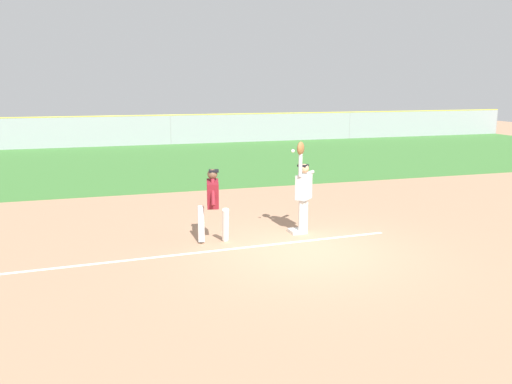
{
  "coord_description": "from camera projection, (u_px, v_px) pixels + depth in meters",
  "views": [
    {
      "loc": [
        -4.15,
        -10.04,
        3.59
      ],
      "look_at": [
        -0.62,
        1.62,
        1.05
      ],
      "focal_mm": 36.17,
      "sensor_mm": 36.0,
      "label": 1
    }
  ],
  "objects": [
    {
      "name": "fielder",
      "position": [
        303.0,
        188.0,
        12.52
      ],
      "size": [
        0.72,
        0.7,
        2.28
      ],
      "rotation": [
        0.0,
        0.0,
        2.33
      ],
      "color": "silver",
      "rests_on": "ground_plane"
    },
    {
      "name": "parked_car_tan",
      "position": [
        218.0,
        128.0,
        35.66
      ],
      "size": [
        4.59,
        2.52,
        1.25
      ],
      "rotation": [
        0.0,
        0.0,
        0.12
      ],
      "color": "tan",
      "rests_on": "ground_plane"
    },
    {
      "name": "outfield_grass",
      "position": [
        191.0,
        161.0,
        24.81
      ],
      "size": [
        48.21,
        14.44,
        0.01
      ],
      "primitive_type": "cube",
      "color": "#3D7533",
      "rests_on": "ground_plane"
    },
    {
      "name": "outfield_fence",
      "position": [
        171.0,
        130.0,
        31.39
      ],
      "size": [
        48.29,
        0.08,
        1.81
      ],
      "color": "#93999E",
      "rests_on": "ground_plane"
    },
    {
      "name": "baseball",
      "position": [
        293.0,
        151.0,
        11.97
      ],
      "size": [
        0.07,
        0.07,
        0.07
      ],
      "primitive_type": "sphere",
      "color": "white"
    },
    {
      "name": "chalk_foul_line",
      "position": [
        135.0,
        259.0,
        10.79
      ],
      "size": [
        11.99,
        0.66,
        0.01
      ],
      "primitive_type": "cube",
      "rotation": [
        0.0,
        0.0,
        0.05
      ],
      "color": "white",
      "rests_on": "ground_plane"
    },
    {
      "name": "first_base",
      "position": [
        297.0,
        231.0,
        12.76
      ],
      "size": [
        0.39,
        0.39,
        0.08
      ],
      "primitive_type": "cube",
      "rotation": [
        0.0,
        0.0,
        0.03
      ],
      "color": "white",
      "rests_on": "ground_plane"
    },
    {
      "name": "parked_car_red",
      "position": [
        85.0,
        132.0,
        32.57
      ],
      "size": [
        4.59,
        2.52,
        1.25
      ],
      "rotation": [
        0.0,
        0.0,
        0.12
      ],
      "color": "#B21E1E",
      "rests_on": "ground_plane"
    },
    {
      "name": "parked_car_blue",
      "position": [
        152.0,
        130.0,
        33.97
      ],
      "size": [
        4.44,
        2.2,
        1.25
      ],
      "rotation": [
        0.0,
        0.0,
        0.02
      ],
      "color": "#23389E",
      "rests_on": "ground_plane"
    },
    {
      "name": "ground_plane",
      "position": [
        304.0,
        251.0,
        11.32
      ],
      "size": [
        69.1,
        69.1,
        0.0
      ],
      "primitive_type": "plane",
      "color": "tan"
    },
    {
      "name": "runner",
      "position": [
        213.0,
        200.0,
        11.79
      ],
      "size": [
        0.75,
        0.84,
        1.72
      ],
      "rotation": [
        0.0,
        0.0,
        -0.19
      ],
      "color": "white",
      "rests_on": "ground_plane"
    },
    {
      "name": "parked_car_white",
      "position": [
        286.0,
        127.0,
        36.35
      ],
      "size": [
        4.5,
        2.32,
        1.25
      ],
      "rotation": [
        0.0,
        0.0,
        -0.06
      ],
      "color": "white",
      "rests_on": "ground_plane"
    }
  ]
}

